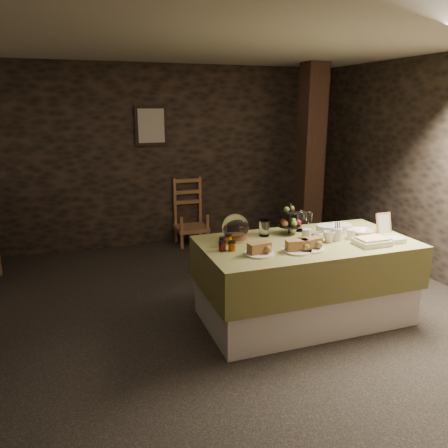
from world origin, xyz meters
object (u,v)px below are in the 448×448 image
object	(u,v)px
chair	(190,215)
fruit_stand	(290,222)
buffet_table	(305,274)
timber_column	(310,158)

from	to	relation	value
chair	fruit_stand	world-z (taller)	fruit_stand
buffet_table	chair	world-z (taller)	chair
buffet_table	fruit_stand	bearing A→B (deg)	98.86
chair	timber_column	world-z (taller)	timber_column
fruit_stand	timber_column	bearing A→B (deg)	55.50
chair	timber_column	bearing A→B (deg)	-22.61
timber_column	buffet_table	bearing A→B (deg)	-120.14
buffet_table	chair	xyz separation A→B (m)	(-0.42, 2.73, -0.02)
buffet_table	timber_column	distance (m)	2.54
buffet_table	fruit_stand	size ratio (longest dim) A/B	6.32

